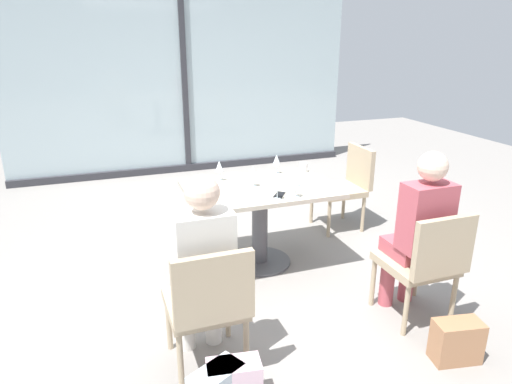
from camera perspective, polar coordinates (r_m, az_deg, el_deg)
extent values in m
plane|color=gray|center=(4.26, 0.46, -8.71)|extent=(12.00, 12.00, 0.00)
cube|color=#A4B7BC|center=(6.89, -8.94, 13.58)|extent=(5.01, 0.03, 2.70)
cube|color=#2D2D33|center=(6.86, -8.89, 13.56)|extent=(0.08, 0.06, 2.70)
cube|color=#2D2D33|center=(7.10, -8.36, 3.07)|extent=(5.01, 0.10, 0.10)
cube|color=#BCB29E|center=(3.98, 0.48, 0.40)|extent=(1.27, 0.86, 0.04)
cylinder|color=#4C4C51|center=(4.11, 0.47, -4.43)|extent=(0.14, 0.14, 0.69)
cylinder|color=#4C4C51|center=(4.25, 0.46, -8.57)|extent=(0.56, 0.56, 0.02)
cube|color=tan|center=(2.91, -6.38, -13.62)|extent=(0.46, 0.46, 0.06)
cube|color=tan|center=(2.58, -5.24, -12.00)|extent=(0.46, 0.05, 0.42)
cylinder|color=tan|center=(3.24, -3.53, -14.57)|extent=(0.04, 0.04, 0.39)
cylinder|color=tan|center=(3.17, -10.76, -15.70)|extent=(0.04, 0.04, 0.39)
cylinder|color=tan|center=(2.92, -1.21, -18.70)|extent=(0.04, 0.04, 0.39)
cylinder|color=tan|center=(2.85, -9.36, -20.13)|extent=(0.04, 0.04, 0.39)
cube|color=tan|center=(3.53, 19.15, -8.38)|extent=(0.46, 0.46, 0.06)
cube|color=tan|center=(3.26, 22.30, -6.42)|extent=(0.46, 0.05, 0.42)
cylinder|color=tan|center=(3.89, 19.32, -9.53)|extent=(0.04, 0.04, 0.39)
cylinder|color=tan|center=(3.67, 14.33, -10.81)|extent=(0.04, 0.04, 0.39)
cylinder|color=tan|center=(3.63, 23.27, -12.19)|extent=(0.04, 0.04, 0.39)
cylinder|color=tan|center=(3.40, 18.12, -13.82)|extent=(0.04, 0.04, 0.39)
cube|color=tan|center=(4.92, 10.14, 0.22)|extent=(0.46, 0.46, 0.06)
cube|color=tan|center=(4.97, 12.81, 3.15)|extent=(0.05, 0.46, 0.42)
cylinder|color=tan|center=(5.07, 6.92, -1.74)|extent=(0.04, 0.04, 0.39)
cylinder|color=tan|center=(4.74, 9.05, -3.36)|extent=(0.04, 0.04, 0.39)
cylinder|color=tan|center=(5.25, 10.84, -1.20)|extent=(0.04, 0.04, 0.39)
cylinder|color=tan|center=(4.94, 13.15, -2.71)|extent=(0.04, 0.04, 0.39)
cylinder|color=silver|center=(3.18, -5.39, -14.69)|extent=(0.11, 0.11, 0.45)
cube|color=silver|center=(2.95, -5.08, -11.15)|extent=(0.13, 0.32, 0.11)
cylinder|color=silver|center=(3.15, -8.68, -15.20)|extent=(0.11, 0.11, 0.45)
cube|color=silver|center=(2.92, -8.57, -11.67)|extent=(0.13, 0.32, 0.11)
cube|color=silver|center=(2.68, -6.42, -7.32)|extent=(0.34, 0.20, 0.48)
sphere|color=beige|center=(2.54, -6.72, -0.03)|extent=(0.20, 0.20, 0.20)
cylinder|color=#B24C56|center=(3.79, 18.27, -9.63)|extent=(0.11, 0.11, 0.45)
cube|color=#B24C56|center=(3.60, 19.65, -6.37)|extent=(0.13, 0.32, 0.11)
cylinder|color=#B24C56|center=(3.69, 16.02, -10.21)|extent=(0.11, 0.11, 0.45)
cube|color=#B24C56|center=(3.50, 17.34, -6.89)|extent=(0.13, 0.32, 0.11)
cube|color=#B24C56|center=(3.35, 20.38, -2.93)|extent=(0.34, 0.20, 0.48)
sphere|color=beige|center=(3.24, 21.10, 3.00)|extent=(0.20, 0.20, 0.20)
cylinder|color=silver|center=(4.15, -4.54, 1.46)|extent=(0.06, 0.06, 0.00)
cylinder|color=silver|center=(4.14, -4.55, 2.05)|extent=(0.01, 0.01, 0.08)
cone|color=silver|center=(4.11, -4.59, 3.25)|extent=(0.07, 0.07, 0.09)
cylinder|color=silver|center=(4.36, 2.55, 2.35)|extent=(0.06, 0.06, 0.00)
cylinder|color=silver|center=(4.34, 2.56, 2.92)|extent=(0.01, 0.01, 0.08)
cone|color=silver|center=(4.32, 2.57, 4.07)|extent=(0.07, 0.07, 0.09)
cylinder|color=silver|center=(3.98, -0.34, 0.74)|extent=(0.06, 0.06, 0.00)
cylinder|color=silver|center=(3.97, -0.34, 1.36)|extent=(0.01, 0.01, 0.08)
cone|color=silver|center=(3.94, -0.34, 2.61)|extent=(0.07, 0.07, 0.09)
cylinder|color=silver|center=(3.68, 2.65, -0.84)|extent=(0.06, 0.06, 0.00)
cylinder|color=silver|center=(3.67, 2.66, -0.18)|extent=(0.01, 0.01, 0.08)
cone|color=silver|center=(3.64, 2.68, 1.15)|extent=(0.07, 0.07, 0.09)
cylinder|color=silver|center=(3.74, 4.94, -0.57)|extent=(0.06, 0.06, 0.00)
cylinder|color=silver|center=(3.73, 4.96, 0.09)|extent=(0.01, 0.01, 0.08)
cone|color=silver|center=(3.70, 5.00, 1.40)|extent=(0.07, 0.07, 0.09)
cylinder|color=white|center=(4.42, 5.92, 3.08)|extent=(0.08, 0.08, 0.09)
cube|color=black|center=(3.77, 2.93, -0.34)|extent=(0.14, 0.16, 0.01)
cube|color=beige|center=(2.77, -2.73, -22.69)|extent=(0.32, 0.20, 0.28)
cube|color=#A3704C|center=(3.31, 23.65, -16.62)|extent=(0.32, 0.21, 0.28)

